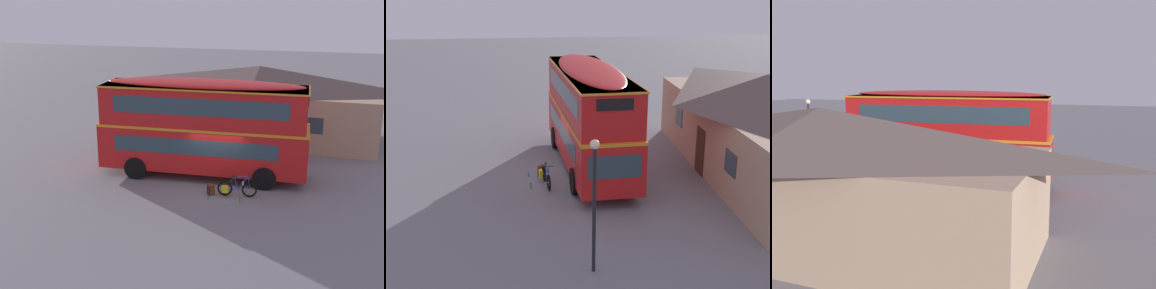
# 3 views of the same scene
# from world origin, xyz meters

# --- Properties ---
(ground_plane) EXTENTS (120.00, 120.00, 0.00)m
(ground_plane) POSITION_xyz_m (0.00, 0.00, 0.00)
(ground_plane) COLOR slate
(double_decker_bus) EXTENTS (10.15, 2.97, 4.79)m
(double_decker_bus) POSITION_xyz_m (-0.91, 0.93, 2.64)
(double_decker_bus) COLOR black
(double_decker_bus) RESTS_ON ground
(touring_bicycle) EXTENTS (1.77, 0.57, 1.04)m
(touring_bicycle) POSITION_xyz_m (1.13, -1.22, 0.37)
(touring_bicycle) COLOR black
(touring_bicycle) RESTS_ON ground
(backpack_on_ground) EXTENTS (0.37, 0.38, 0.53)m
(backpack_on_ground) POSITION_xyz_m (0.03, -1.33, 0.27)
(backpack_on_ground) COLOR #592D19
(backpack_on_ground) RESTS_ON ground
(water_bottle_blue_sports) EXTENTS (0.08, 0.08, 0.22)m
(water_bottle_blue_sports) POSITION_xyz_m (0.05, -1.94, 0.10)
(water_bottle_blue_sports) COLOR #338CBF
(water_bottle_blue_sports) RESTS_ON ground
(water_bottle_green_metal) EXTENTS (0.07, 0.07, 0.25)m
(water_bottle_green_metal) POSITION_xyz_m (1.45, -1.88, 0.12)
(water_bottle_green_metal) COLOR green
(water_bottle_green_metal) RESTS_ON ground
(pub_building) EXTENTS (14.77, 6.59, 4.49)m
(pub_building) POSITION_xyz_m (0.72, 8.58, 2.29)
(pub_building) COLOR tan
(pub_building) RESTS_ON ground
(street_lamp) EXTENTS (0.28, 0.28, 4.13)m
(street_lamp) POSITION_xyz_m (8.18, -0.29, 2.59)
(street_lamp) COLOR black
(street_lamp) RESTS_ON ground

